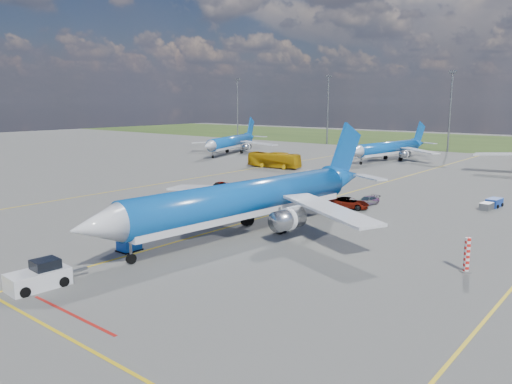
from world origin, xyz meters
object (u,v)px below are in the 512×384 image
Objects in this scene: uld_container at (129,243)px; service_car_b at (349,203)px; baggage_tug_w at (492,204)px; service_car_a at (219,186)px; bg_jet_nnw at (388,161)px; main_airliner at (246,234)px; bg_jet_nw at (231,154)px; warning_post at (467,255)px; service_car_c at (367,201)px; apron_bus at (274,160)px; pushback_tug at (40,277)px; baggage_tug_c at (311,180)px.

uld_container reaches higher than service_car_b.
service_car_b is 19.49m from baggage_tug_w.
service_car_a is 40.66m from baggage_tug_w.
bg_jet_nnw is 75.57m from main_airliner.
bg_jet_nw is 9.01× the size of service_car_a.
service_car_c is (-19.44, 20.12, -0.91)m from warning_post.
bg_jet_nw reaches higher than service_car_b.
apron_bus is at bearing 113.21° from uld_container.
baggage_tug_w is (38.40, 13.37, -0.13)m from service_car_a.
service_car_a reaches higher than baggage_tug_w.
apron_bus is 2.96× the size of service_car_c.
apron_bus is at bearing 116.82° from pushback_tug.
baggage_tug_c is (-30.23, 1.64, 0.01)m from baggage_tug_w.
pushback_tug is 57.08m from baggage_tug_w.
uld_container is at bearing -65.04° from service_car_a.
pushback_tug is 10.73m from uld_container.
bg_jet_nw reaches higher than uld_container.
baggage_tug_w is at bearing 15.25° from service_car_a.
warning_post is 81.42m from bg_jet_nnw.
pushback_tug is 73.81m from apron_bus.
warning_post is at bearing 11.77° from main_airliner.
apron_bus is (-30.93, 45.66, 1.69)m from main_airliner.
warning_post is at bearing -53.34° from bg_jet_nnw.
main_airliner is 35.68m from baggage_tug_c.
pushback_tug is at bearing -68.44° from service_car_a.
main_airliner is 8.07× the size of baggage_tug_w.
service_car_b is at bearing -91.75° from service_car_c.
uld_container is 0.36× the size of baggage_tug_c.
bg_jet_nnw is 6.30× the size of service_car_b.
warning_post is 0.73× the size of service_car_c.
service_car_c is at bearing 134.01° from warning_post.
apron_bus is 2.28× the size of baggage_tug_w.
bg_jet_nw is 6.63× the size of service_car_b.
service_car_b is at bearing -62.94° from bg_jet_nnw.
service_car_a is 0.74× the size of baggage_tug_w.
baggage_tug_w is at bearing 21.02° from baggage_tug_c.
apron_bus is 21.75m from baggage_tug_c.
bg_jet_nw is at bearing 124.68° from uld_container.
apron_bus is at bearing -49.52° from bg_jet_nw.
service_car_a is (-19.28, 40.42, -0.19)m from pushback_tug.
main_airliner reaches higher than service_car_b.
warning_post is 0.76× the size of service_car_a.
baggage_tug_c is (-11.10, 55.42, -0.31)m from pushback_tug.
bg_jet_nnw is 97.03m from pushback_tug.
apron_bus is (26.88, -15.70, 1.69)m from bg_jet_nw.
baggage_tug_w is at bearing 74.23° from pushback_tug.
baggage_tug_w is 0.98× the size of baggage_tug_c.
uld_container is at bearing -55.31° from baggage_tug_c.
service_car_a is 0.74× the size of service_car_b.
service_car_a is at bearing -158.74° from service_car_c.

